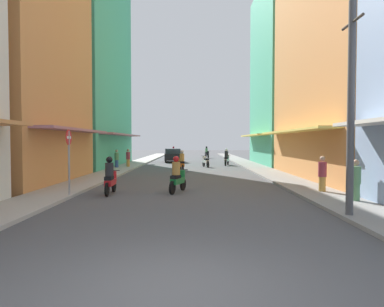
{
  "coord_description": "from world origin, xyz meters",
  "views": [
    {
      "loc": [
        0.29,
        -4.83,
        2.18
      ],
      "look_at": [
        0.14,
        19.78,
        1.32
      ],
      "focal_mm": 31.42,
      "sensor_mm": 36.0,
      "label": 1
    }
  ],
  "objects_px": {
    "motorbike_black": "(207,153)",
    "pedestrian_foreground": "(322,175)",
    "parked_car": "(173,155)",
    "street_sign_no_entry": "(69,154)",
    "utility_pole": "(351,108)",
    "motorbike_silver": "(227,158)",
    "motorbike_maroon": "(173,153)",
    "pedestrian_midway": "(128,159)",
    "motorbike_red": "(110,177)",
    "motorbike_orange": "(182,162)",
    "pedestrian_far": "(356,182)",
    "pedestrian_crossing": "(117,159)",
    "motorbike_green": "(178,176)",
    "motorbike_white": "(206,161)"
  },
  "relations": [
    {
      "from": "motorbike_white",
      "to": "motorbike_silver",
      "type": "distance_m",
      "value": 2.96
    },
    {
      "from": "motorbike_green",
      "to": "parked_car",
      "type": "relative_size",
      "value": 0.41
    },
    {
      "from": "pedestrian_far",
      "to": "utility_pole",
      "type": "xyz_separation_m",
      "value": [
        -1.27,
        -2.28,
        2.35
      ]
    },
    {
      "from": "motorbike_silver",
      "to": "pedestrian_foreground",
      "type": "xyz_separation_m",
      "value": [
        2.32,
        -17.05,
        0.09
      ]
    },
    {
      "from": "motorbike_orange",
      "to": "motorbike_green",
      "type": "height_order",
      "value": "same"
    },
    {
      "from": "motorbike_silver",
      "to": "pedestrian_far",
      "type": "height_order",
      "value": "motorbike_silver"
    },
    {
      "from": "pedestrian_crossing",
      "to": "motorbike_black",
      "type": "bearing_deg",
      "value": 66.12
    },
    {
      "from": "motorbike_silver",
      "to": "pedestrian_midway",
      "type": "distance_m",
      "value": 9.08
    },
    {
      "from": "motorbike_red",
      "to": "motorbike_silver",
      "type": "height_order",
      "value": "same"
    },
    {
      "from": "pedestrian_midway",
      "to": "motorbike_silver",
      "type": "bearing_deg",
      "value": 20.47
    },
    {
      "from": "motorbike_red",
      "to": "pedestrian_foreground",
      "type": "height_order",
      "value": "pedestrian_foreground"
    },
    {
      "from": "pedestrian_midway",
      "to": "motorbike_green",
      "type": "bearing_deg",
      "value": -70.46
    },
    {
      "from": "pedestrian_midway",
      "to": "street_sign_no_entry",
      "type": "bearing_deg",
      "value": -87.62
    },
    {
      "from": "pedestrian_foreground",
      "to": "motorbike_silver",
      "type": "bearing_deg",
      "value": 97.76
    },
    {
      "from": "pedestrian_midway",
      "to": "street_sign_no_entry",
      "type": "height_order",
      "value": "street_sign_no_entry"
    },
    {
      "from": "motorbike_orange",
      "to": "pedestrian_foreground",
      "type": "xyz_separation_m",
      "value": [
        6.26,
        -10.5,
        0.09
      ]
    },
    {
      "from": "motorbike_black",
      "to": "pedestrian_foreground",
      "type": "bearing_deg",
      "value": -83.31
    },
    {
      "from": "motorbike_orange",
      "to": "parked_car",
      "type": "height_order",
      "value": "motorbike_orange"
    },
    {
      "from": "motorbike_maroon",
      "to": "pedestrian_crossing",
      "type": "xyz_separation_m",
      "value": [
        -3.48,
        -17.0,
        0.07
      ]
    },
    {
      "from": "motorbike_green",
      "to": "pedestrian_crossing",
      "type": "xyz_separation_m",
      "value": [
        -5.54,
        12.6,
        0.07
      ]
    },
    {
      "from": "motorbike_silver",
      "to": "motorbike_orange",
      "type": "bearing_deg",
      "value": -120.98
    },
    {
      "from": "motorbike_black",
      "to": "pedestrian_foreground",
      "type": "distance_m",
      "value": 31.2
    },
    {
      "from": "pedestrian_foreground",
      "to": "utility_pole",
      "type": "height_order",
      "value": "utility_pole"
    },
    {
      "from": "motorbike_silver",
      "to": "pedestrian_far",
      "type": "distance_m",
      "value": 19.45
    },
    {
      "from": "motorbike_maroon",
      "to": "motorbike_green",
      "type": "bearing_deg",
      "value": -86.02
    },
    {
      "from": "motorbike_white",
      "to": "pedestrian_far",
      "type": "relative_size",
      "value": 1.13
    },
    {
      "from": "utility_pole",
      "to": "street_sign_no_entry",
      "type": "distance_m",
      "value": 10.02
    },
    {
      "from": "pedestrian_far",
      "to": "motorbike_maroon",
      "type": "bearing_deg",
      "value": 104.66
    },
    {
      "from": "motorbike_orange",
      "to": "pedestrian_far",
      "type": "height_order",
      "value": "motorbike_orange"
    },
    {
      "from": "motorbike_orange",
      "to": "motorbike_green",
      "type": "relative_size",
      "value": 1.03
    },
    {
      "from": "pedestrian_crossing",
      "to": "street_sign_no_entry",
      "type": "xyz_separation_m",
      "value": [
        1.37,
        -13.96,
        0.95
      ]
    },
    {
      "from": "pedestrian_midway",
      "to": "utility_pole",
      "type": "distance_m",
      "value": 21.0
    },
    {
      "from": "motorbike_silver",
      "to": "motorbike_maroon",
      "type": "bearing_deg",
      "value": 114.07
    },
    {
      "from": "motorbike_black",
      "to": "utility_pole",
      "type": "relative_size",
      "value": 0.29
    },
    {
      "from": "motorbike_orange",
      "to": "motorbike_green",
      "type": "xyz_separation_m",
      "value": [
        0.2,
        -10.09,
        0.0
      ]
    },
    {
      "from": "motorbike_maroon",
      "to": "pedestrian_foreground",
      "type": "bearing_deg",
      "value": -74.87
    },
    {
      "from": "pedestrian_midway",
      "to": "street_sign_no_entry",
      "type": "relative_size",
      "value": 0.6
    },
    {
      "from": "motorbike_silver",
      "to": "motorbike_red",
      "type": "bearing_deg",
      "value": -110.72
    },
    {
      "from": "pedestrian_midway",
      "to": "pedestrian_far",
      "type": "distance_m",
      "value": 19.58
    },
    {
      "from": "motorbike_maroon",
      "to": "pedestrian_crossing",
      "type": "height_order",
      "value": "motorbike_maroon"
    },
    {
      "from": "motorbike_maroon",
      "to": "utility_pole",
      "type": "height_order",
      "value": "utility_pole"
    },
    {
      "from": "utility_pole",
      "to": "motorbike_black",
      "type": "bearing_deg",
      "value": 94.32
    },
    {
      "from": "motorbike_orange",
      "to": "pedestrian_midway",
      "type": "distance_m",
      "value": 5.69
    },
    {
      "from": "motorbike_white",
      "to": "motorbike_silver",
      "type": "height_order",
      "value": "motorbike_silver"
    },
    {
      "from": "parked_car",
      "to": "street_sign_no_entry",
      "type": "xyz_separation_m",
      "value": [
        -2.55,
        -23.17,
        0.98
      ]
    },
    {
      "from": "motorbike_orange",
      "to": "motorbike_black",
      "type": "bearing_deg",
      "value": 82.71
    },
    {
      "from": "motorbike_silver",
      "to": "pedestrian_foreground",
      "type": "height_order",
      "value": "pedestrian_foreground"
    },
    {
      "from": "motorbike_green",
      "to": "utility_pole",
      "type": "bearing_deg",
      "value": -43.94
    },
    {
      "from": "pedestrian_midway",
      "to": "pedestrian_foreground",
      "type": "bearing_deg",
      "value": -52.01
    },
    {
      "from": "pedestrian_foreground",
      "to": "utility_pole",
      "type": "distance_m",
      "value": 5.16
    }
  ]
}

